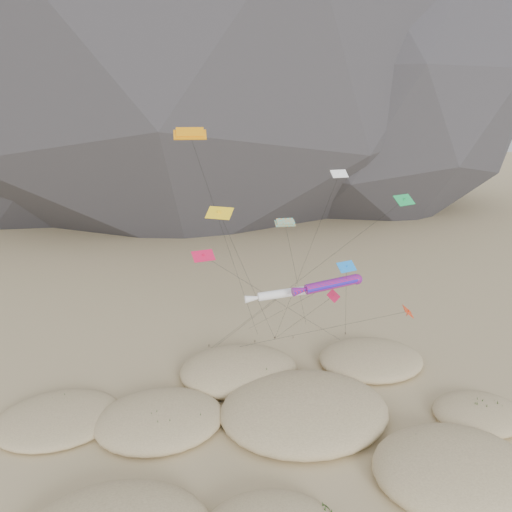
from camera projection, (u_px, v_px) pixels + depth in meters
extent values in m
plane|color=#CCB789|center=(307.00, 455.00, 44.45)|extent=(500.00, 500.00, 0.00)
ellipsoid|color=#2B2B30|center=(39.00, 51.00, 137.78)|extent=(136.20, 127.83, 116.00)
ellipsoid|color=black|center=(368.00, 76.00, 148.18)|extent=(130.55, 126.41, 100.00)
ellipsoid|color=#CCB789|center=(454.00, 470.00, 41.57)|extent=(13.86, 11.78, 3.46)
ellipsoid|color=#CCB789|center=(160.00, 419.00, 48.51)|extent=(12.55, 10.67, 2.69)
ellipsoid|color=#CCB789|center=(304.00, 410.00, 49.62)|extent=(17.02, 14.47, 3.58)
ellipsoid|color=#CCB789|center=(479.00, 413.00, 49.75)|extent=(9.23, 7.84, 1.88)
ellipsoid|color=#CCB789|center=(239.00, 370.00, 57.27)|extent=(13.57, 11.53, 3.23)
ellipsoid|color=#CCB789|center=(371.00, 359.00, 60.04)|extent=(12.66, 10.76, 2.48)
ellipsoid|color=#CCB789|center=(58.00, 418.00, 48.94)|extent=(12.07, 10.26, 1.94)
ellipsoid|color=black|center=(121.00, 508.00, 37.61)|extent=(2.46, 2.11, 0.74)
ellipsoid|color=black|center=(426.00, 446.00, 44.05)|extent=(3.21, 2.75, 0.96)
ellipsoid|color=black|center=(415.00, 470.00, 41.48)|extent=(2.45, 2.10, 0.74)
ellipsoid|color=black|center=(162.00, 429.00, 46.77)|extent=(3.21, 2.75, 0.96)
ellipsoid|color=black|center=(188.00, 420.00, 48.21)|extent=(2.24, 1.92, 0.67)
ellipsoid|color=black|center=(342.00, 418.00, 47.89)|extent=(3.74, 3.20, 1.12)
ellipsoid|color=black|center=(352.00, 400.00, 50.90)|extent=(2.56, 2.19, 0.77)
ellipsoid|color=black|center=(296.00, 432.00, 46.07)|extent=(2.80, 2.39, 0.84)
ellipsoid|color=black|center=(484.00, 408.00, 50.36)|extent=(2.32, 1.98, 0.70)
ellipsoid|color=black|center=(241.00, 361.00, 58.66)|extent=(3.10, 2.65, 0.93)
ellipsoid|color=black|center=(258.00, 374.00, 56.06)|extent=(2.75, 2.35, 0.82)
ellipsoid|color=black|center=(380.00, 358.00, 59.98)|extent=(2.59, 2.22, 0.78)
ellipsoid|color=black|center=(380.00, 363.00, 59.00)|extent=(2.44, 2.09, 0.73)
ellipsoid|color=black|center=(63.00, 406.00, 50.82)|extent=(2.35, 2.01, 0.71)
ellipsoid|color=black|center=(70.00, 412.00, 49.90)|extent=(1.93, 1.65, 0.58)
cylinder|color=#3F2D1E|center=(248.00, 349.00, 63.49)|extent=(0.08, 0.08, 0.30)
cylinder|color=#3F2D1E|center=(255.00, 341.00, 65.48)|extent=(0.08, 0.08, 0.30)
cylinder|color=#3F2D1E|center=(275.00, 338.00, 66.44)|extent=(0.08, 0.08, 0.30)
cylinder|color=#3F2D1E|center=(293.00, 337.00, 66.57)|extent=(0.08, 0.08, 0.30)
cylinder|color=#3F2D1E|center=(347.00, 343.00, 64.87)|extent=(0.08, 0.08, 0.30)
cylinder|color=#3F2D1E|center=(209.00, 345.00, 64.32)|extent=(0.08, 0.08, 0.30)
cylinder|color=#3F2D1E|center=(345.00, 333.00, 67.72)|extent=(0.08, 0.08, 0.30)
cylinder|color=#3F2D1E|center=(203.00, 354.00, 62.20)|extent=(0.08, 0.08, 0.30)
cylinder|color=red|center=(332.00, 284.00, 51.47)|extent=(5.88, 1.37, 1.65)
sphere|color=red|center=(357.00, 279.00, 52.18)|extent=(1.11, 1.11, 1.11)
cone|color=red|center=(303.00, 290.00, 50.68)|extent=(2.44, 1.08, 1.19)
cylinder|color=black|center=(284.00, 309.00, 60.53)|extent=(5.02, 16.89, 12.19)
cylinder|color=white|center=(284.00, 293.00, 52.15)|extent=(5.68, 1.03, 1.29)
sphere|color=white|center=(310.00, 289.00, 52.65)|extent=(0.94, 0.94, 0.94)
cone|color=white|center=(256.00, 298.00, 51.61)|extent=(2.32, 0.86, 0.96)
cylinder|color=black|center=(246.00, 323.00, 58.07)|extent=(6.05, 10.75, 11.04)
cube|color=orange|center=(190.00, 135.00, 44.81)|extent=(3.02, 1.44, 0.85)
cube|color=orange|center=(190.00, 132.00, 44.75)|extent=(2.56, 1.13, 0.83)
cylinder|color=black|center=(231.00, 255.00, 56.34)|extent=(9.68, 13.94, 27.35)
cube|color=orange|center=(285.00, 223.00, 53.53)|extent=(2.23, 1.03, 0.61)
cube|color=orange|center=(285.00, 221.00, 53.48)|extent=(1.89, 0.82, 0.61)
cylinder|color=black|center=(297.00, 281.00, 62.28)|extent=(6.92, 11.62, 17.72)
cube|color=red|center=(408.00, 311.00, 50.90)|extent=(1.46, 1.99, 0.73)
cube|color=red|center=(408.00, 313.00, 50.94)|extent=(0.30, 0.28, 0.61)
cylinder|color=black|center=(295.00, 335.00, 56.56)|extent=(19.51, 13.85, 9.67)
cube|color=yellow|center=(219.00, 213.00, 45.52)|extent=(2.69, 2.33, 0.91)
cube|color=yellow|center=(219.00, 215.00, 45.56)|extent=(0.39, 0.38, 0.82)
cylinder|color=black|center=(252.00, 287.00, 56.00)|extent=(9.38, 13.92, 20.41)
cube|color=white|center=(339.00, 174.00, 53.76)|extent=(1.91, 1.07, 0.75)
cube|color=white|center=(339.00, 175.00, 53.80)|extent=(0.24, 0.26, 0.62)
cylinder|color=black|center=(304.00, 265.00, 60.12)|extent=(4.86, 7.73, 22.74)
cube|color=#189C4C|center=(404.00, 200.00, 55.28)|extent=(2.73, 1.96, 1.02)
cube|color=#189C4C|center=(404.00, 201.00, 55.32)|extent=(0.39, 0.41, 0.83)
cylinder|color=black|center=(298.00, 282.00, 58.75)|extent=(22.19, 6.62, 19.75)
cube|color=#BF1239|center=(334.00, 296.00, 51.65)|extent=(1.95, 2.06, 0.79)
cube|color=#BF1239|center=(333.00, 297.00, 51.69)|extent=(0.35, 0.34, 0.64)
cylinder|color=black|center=(300.00, 320.00, 59.06)|extent=(2.57, 13.15, 10.91)
cube|color=#D21341|center=(203.00, 256.00, 49.44)|extent=(2.37, 1.51, 0.88)
cube|color=#D21341|center=(203.00, 257.00, 49.48)|extent=(0.31, 0.32, 0.74)
cylinder|color=black|center=(285.00, 306.00, 57.17)|extent=(19.30, 7.16, 15.53)
cube|color=#1B7EE7|center=(347.00, 267.00, 48.74)|extent=(2.09, 1.40, 0.83)
cube|color=#1B7EE7|center=(346.00, 268.00, 48.79)|extent=(0.30, 0.34, 0.64)
cylinder|color=black|center=(346.00, 306.00, 58.25)|extent=(6.82, 14.23, 14.71)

